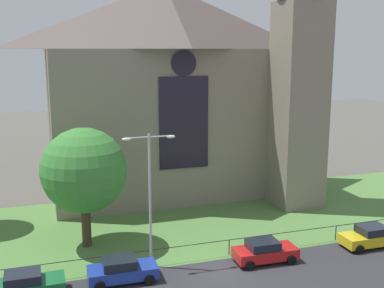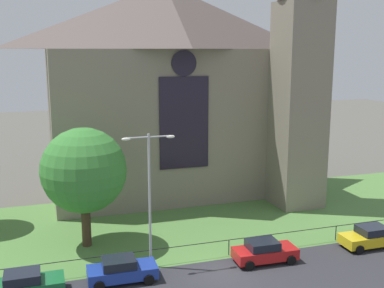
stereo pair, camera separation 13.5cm
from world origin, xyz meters
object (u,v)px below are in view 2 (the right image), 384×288
Objects in this scene: streetlamp_near at (149,185)px; parked_car_red at (264,251)px; parked_car_yellow at (370,237)px; tree_left_near at (84,171)px; parked_car_green at (26,284)px; parked_car_blue at (121,270)px; church_building at (175,88)px.

streetlamp_near reaches higher than parked_car_red.
parked_car_red is at bearing -12.35° from streetlamp_near.
tree_left_near is at bearing -17.72° from parked_car_yellow.
parked_car_blue is at bearing 1.32° from parked_car_green.
parked_car_red is 8.36m from parked_car_yellow.
parked_car_yellow is (23.39, -0.09, 0.00)m from parked_car_green.
church_building is at bearing 95.40° from parked_car_red.
tree_left_near is at bearing 127.12° from streetlamp_near.
tree_left_near reaches higher than parked_car_yellow.
tree_left_near is 13.59m from parked_car_red.
parked_car_blue is 1.01× the size of parked_car_yellow.
church_building is 15.69m from tree_left_near.
tree_left_near reaches higher than parked_car_blue.
streetlamp_near is 2.07× the size of parked_car_blue.
church_building is 6.11× the size of parked_car_red.
parked_car_green is at bearing 0.46° from parked_car_yellow.
parked_car_yellow is at bearing -0.48° from parked_car_green.
parked_car_green and parked_car_yellow have the same top height.
parked_car_red is (7.36, -1.61, -4.81)m from streetlamp_near.
parked_car_red is (9.51, -0.20, 0.00)m from parked_car_blue.
streetlamp_near is 5.45m from parked_car_blue.
streetlamp_near is (-6.30, -16.01, -4.72)m from church_building.
parked_car_blue is at bearing -0.09° from parked_car_yellow.
streetlamp_near is (3.61, -4.78, -0.04)m from tree_left_near.
streetlamp_near is 2.09× the size of parked_car_yellow.
streetlamp_near reaches higher than parked_car_yellow.
parked_car_green is 15.03m from parked_car_red.
parked_car_green is at bearing -128.47° from church_building.
parked_car_blue is 1.00× the size of parked_car_red.
parked_car_green is (-13.96, -17.57, -9.53)m from church_building.
parked_car_yellow is at bearing 0.88° from parked_car_blue.
streetlamp_near is 16.53m from parked_car_yellow.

